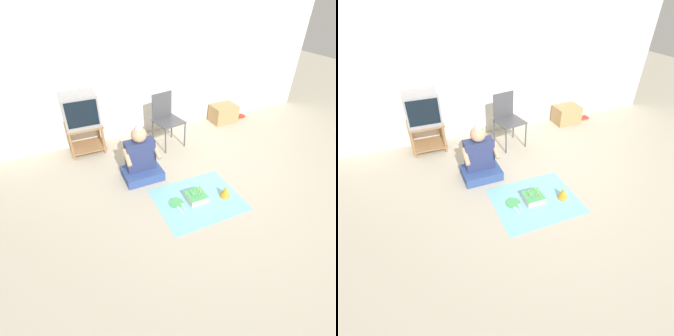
{
  "view_description": "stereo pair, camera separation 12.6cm",
  "coord_description": "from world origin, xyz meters",
  "views": [
    {
      "loc": [
        -1.88,
        -2.32,
        2.41
      ],
      "look_at": [
        -0.71,
        0.27,
        0.35
      ],
      "focal_mm": 28.0,
      "sensor_mm": 36.0,
      "label": 1
    },
    {
      "loc": [
        -1.76,
        -2.37,
        2.41
      ],
      "look_at": [
        -0.71,
        0.27,
        0.35
      ],
      "focal_mm": 28.0,
      "sensor_mm": 36.0,
      "label": 2
    }
  ],
  "objects": [
    {
      "name": "ground_plane",
      "position": [
        0.0,
        0.0,
        0.0
      ],
      "size": [
        16.0,
        16.0,
        0.0
      ],
      "primitive_type": "plane",
      "color": "#BCB29E"
    },
    {
      "name": "wall_back",
      "position": [
        0.0,
        2.02,
        1.27
      ],
      "size": [
        6.4,
        0.06,
        2.55
      ],
      "color": "white",
      "rests_on": "ground_plane"
    },
    {
      "name": "tv_stand",
      "position": [
        -1.55,
        1.75,
        0.29
      ],
      "size": [
        0.57,
        0.46,
        0.5
      ],
      "color": "#997047",
      "rests_on": "ground_plane"
    },
    {
      "name": "tv",
      "position": [
        -1.55,
        1.76,
        0.75
      ],
      "size": [
        0.53,
        0.45,
        0.51
      ],
      "color": "#99999E",
      "rests_on": "tv_stand"
    },
    {
      "name": "folding_chair",
      "position": [
        -0.22,
        1.44,
        0.52
      ],
      "size": [
        0.51,
        0.5,
        0.89
      ],
      "color": "#4C4C51",
      "rests_on": "ground_plane"
    },
    {
      "name": "cardboard_box_stack",
      "position": [
        1.21,
        1.77,
        0.17
      ],
      "size": [
        0.5,
        0.38,
        0.35
      ],
      "color": "tan",
      "rests_on": "ground_plane"
    },
    {
      "name": "book_pile",
      "position": [
        1.64,
        1.75,
        0.03
      ],
      "size": [
        0.19,
        0.13,
        0.05
      ],
      "color": "#A88933",
      "rests_on": "ground_plane"
    },
    {
      "name": "person_seated",
      "position": [
        -0.95,
        0.68,
        0.3
      ],
      "size": [
        0.55,
        0.43,
        0.88
      ],
      "color": "#334C8C",
      "rests_on": "ground_plane"
    },
    {
      "name": "party_cloth",
      "position": [
        -0.44,
        -0.12,
        0.0
      ],
      "size": [
        1.11,
        0.92,
        0.01
      ],
      "color": "#7FC6E0",
      "rests_on": "ground_plane"
    },
    {
      "name": "birthday_cake",
      "position": [
        -0.46,
        -0.1,
        0.05
      ],
      "size": [
        0.25,
        0.25,
        0.15
      ],
      "color": "#F4E0C6",
      "rests_on": "party_cloth"
    },
    {
      "name": "party_hat_blue",
      "position": [
        -0.07,
        -0.2,
        0.09
      ],
      "size": [
        0.14,
        0.14,
        0.16
      ],
      "color": "gold",
      "rests_on": "party_cloth"
    },
    {
      "name": "paper_plate",
      "position": [
        -0.74,
        -0.06,
        0.01
      ],
      "size": [
        0.19,
        0.19,
        0.01
      ],
      "color": "#4CB266",
      "rests_on": "party_cloth"
    },
    {
      "name": "plastic_spoon_near",
      "position": [
        -0.68,
        -0.14,
        0.01
      ],
      "size": [
        0.04,
        0.15,
        0.01
      ],
      "color": "white",
      "rests_on": "party_cloth"
    },
    {
      "name": "plastic_spoon_far",
      "position": [
        -0.75,
        -0.17,
        0.01
      ],
      "size": [
        0.04,
        0.15,
        0.01
      ],
      "color": "white",
      "rests_on": "party_cloth"
    }
  ]
}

